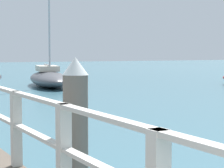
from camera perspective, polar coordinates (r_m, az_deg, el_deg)
dock_piling_near at (r=4.86m, az=-4.83°, el=-6.89°), size 0.29×0.29×1.79m
boat_3 at (r=23.65m, az=-8.35°, el=0.85°), size 3.44×6.90×8.86m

